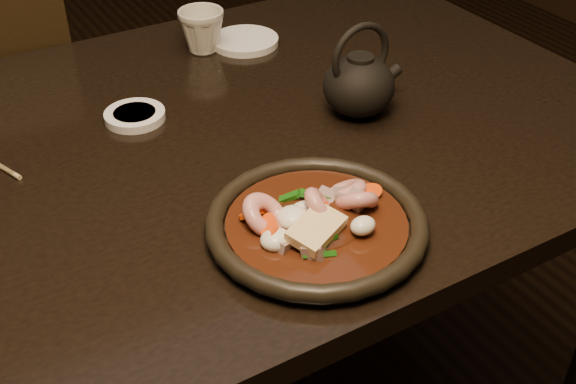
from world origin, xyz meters
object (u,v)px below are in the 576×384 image
teapot (359,83)px  tea_cup (202,29)px  plate (316,225)px  table (150,196)px

teapot → tea_cup: bearing=106.5°
tea_cup → plate: bearing=-100.8°
table → teapot: bearing=-10.4°
plate → tea_cup: bearing=79.2°
table → plate: size_ratio=5.59×
tea_cup → teapot: size_ratio=0.56×
tea_cup → table: bearing=-129.1°
teapot → plate: bearing=-136.0°
table → teapot: 0.38m
plate → tea_cup: 0.58m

